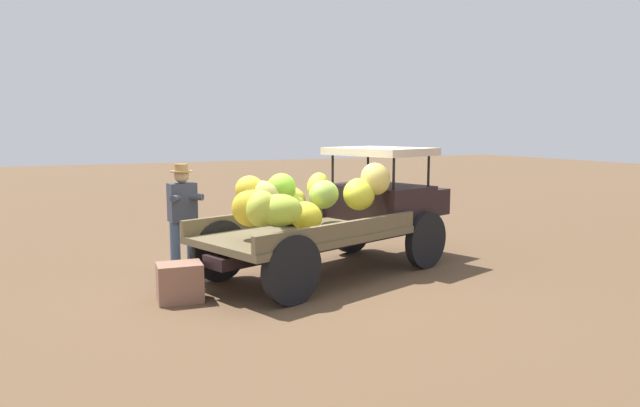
% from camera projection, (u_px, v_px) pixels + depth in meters
% --- Properties ---
extents(ground_plane, '(60.00, 60.00, 0.00)m').
position_uv_depth(ground_plane, '(306.00, 279.00, 8.53)').
color(ground_plane, brown).
extents(truck, '(4.66, 2.83, 1.89)m').
position_uv_depth(truck, '(337.00, 209.00, 8.88)').
color(truck, black).
rests_on(truck, ground).
extents(farmer, '(0.52, 0.48, 1.67)m').
position_uv_depth(farmer, '(183.00, 212.00, 8.75)').
color(farmer, '#455979').
rests_on(farmer, ground).
extents(wooden_crate, '(0.60, 0.47, 0.49)m').
position_uv_depth(wooden_crate, '(180.00, 282.00, 7.43)').
color(wooden_crate, '#8B604C').
rests_on(wooden_crate, ground).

